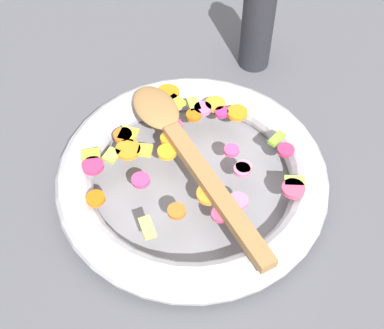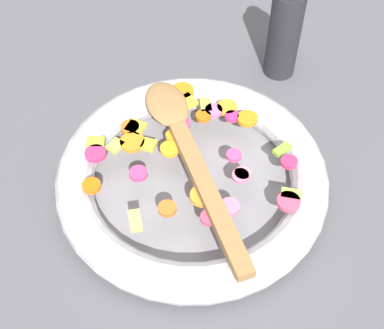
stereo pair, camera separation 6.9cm
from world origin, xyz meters
name	(u,v)px [view 2 (the right image)]	position (x,y,z in m)	size (l,w,h in m)	color
ground_plane	(192,187)	(0.00, 0.00, 0.00)	(4.00, 4.00, 0.00)	#4C4C51
skillet	(192,177)	(0.00, 0.00, 0.02)	(0.36, 0.36, 0.05)	slate
chopped_vegetables	(188,147)	(-0.03, 0.01, 0.05)	(0.28, 0.27, 0.01)	orange
wooden_spoon	(187,146)	(-0.02, 0.00, 0.06)	(0.33, 0.09, 0.01)	olive
pepper_mill	(285,31)	(-0.14, 0.24, 0.08)	(0.05, 0.05, 0.18)	#232328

